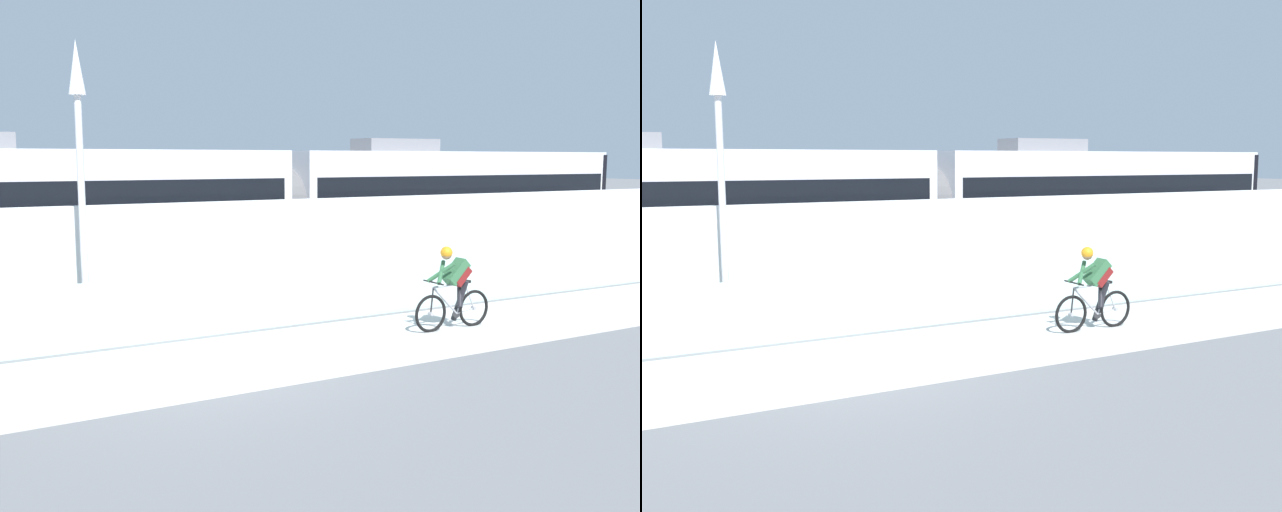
# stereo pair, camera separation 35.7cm
# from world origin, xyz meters

# --- Properties ---
(ground_plane) EXTENTS (200.00, 200.00, 0.00)m
(ground_plane) POSITION_xyz_m (0.00, 0.00, 0.00)
(ground_plane) COLOR slate
(bike_path_deck) EXTENTS (32.00, 3.20, 0.01)m
(bike_path_deck) POSITION_xyz_m (0.00, 0.00, 0.01)
(bike_path_deck) COLOR beige
(bike_path_deck) RESTS_ON ground
(glass_parapet) EXTENTS (32.00, 0.05, 1.16)m
(glass_parapet) POSITION_xyz_m (0.00, 1.85, 0.58)
(glass_parapet) COLOR silver
(glass_parapet) RESTS_ON ground
(concrete_barrier_wall) EXTENTS (32.00, 0.36, 2.35)m
(concrete_barrier_wall) POSITION_xyz_m (0.00, 3.65, 1.18)
(concrete_barrier_wall) COLOR silver
(concrete_barrier_wall) RESTS_ON ground
(tram_rail_near) EXTENTS (32.00, 0.08, 0.01)m
(tram_rail_near) POSITION_xyz_m (0.00, 6.13, 0.00)
(tram_rail_near) COLOR #595654
(tram_rail_near) RESTS_ON ground
(tram_rail_far) EXTENTS (32.00, 0.08, 0.01)m
(tram_rail_far) POSITION_xyz_m (0.00, 7.57, 0.00)
(tram_rail_far) COLOR #595654
(tram_rail_far) RESTS_ON ground
(tram) EXTENTS (22.56, 2.54, 3.81)m
(tram) POSITION_xyz_m (4.64, 6.85, 1.89)
(tram) COLOR silver
(tram) RESTS_ON ground
(cyclist_on_bike) EXTENTS (1.77, 0.58, 1.61)m
(cyclist_on_bike) POSITION_xyz_m (4.94, 0.00, 0.78)
(cyclist_on_bike) COLOR black
(cyclist_on_bike) RESTS_ON ground
(lamp_post_antenna) EXTENTS (0.28, 0.28, 5.20)m
(lamp_post_antenna) POSITION_xyz_m (-1.42, 2.15, 3.29)
(lamp_post_antenna) COLOR gray
(lamp_post_antenna) RESTS_ON ground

